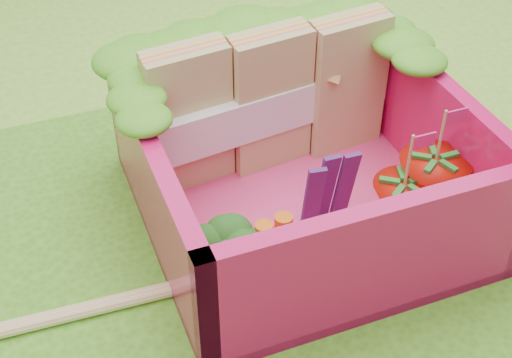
{
  "coord_description": "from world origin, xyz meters",
  "views": [
    {
      "loc": [
        -0.6,
        -1.88,
        2.12
      ],
      "look_at": [
        0.2,
        0.19,
        0.28
      ],
      "focal_mm": 50.0,
      "sensor_mm": 36.0,
      "label": 1
    }
  ],
  "objects": [
    {
      "name": "purple_wedges",
      "position": [
        0.45,
        0.03,
        0.27
      ],
      "size": [
        0.23,
        0.08,
        0.38
      ],
      "color": "#391753",
      "rests_on": "bento_floor"
    },
    {
      "name": "lettuce_ruffle",
      "position": [
        0.4,
        0.66,
        0.64
      ],
      "size": [
        1.43,
        0.77,
        0.11
      ],
      "color": "#459C1C",
      "rests_on": "bento_box"
    },
    {
      "name": "bento_box",
      "position": [
        0.4,
        0.19,
        0.31
      ],
      "size": [
        1.3,
        1.3,
        0.55
      ],
      "color": "#DA1258",
      "rests_on": "placemat"
    },
    {
      "name": "snap_peas",
      "position": [
        0.9,
        0.03,
        0.11
      ],
      "size": [
        0.31,
        0.4,
        0.05
      ],
      "color": "green",
      "rests_on": "bento_floor"
    },
    {
      "name": "bento_floor",
      "position": [
        0.4,
        0.19,
        0.06
      ],
      "size": [
        1.3,
        1.3,
        0.05
      ],
      "primitive_type": "cube",
      "color": "#EF3D80",
      "rests_on": "placemat"
    },
    {
      "name": "strawberry_right",
      "position": [
        0.87,
        -0.06,
        0.23
      ],
      "size": [
        0.29,
        0.29,
        0.53
      ],
      "color": "red",
      "rests_on": "bento_floor"
    },
    {
      "name": "sandwich_stack",
      "position": [
        0.41,
        0.54,
        0.39
      ],
      "size": [
        1.17,
        0.31,
        0.64
      ],
      "color": "tan",
      "rests_on": "bento_floor"
    },
    {
      "name": "strawberry_left",
      "position": [
        0.71,
        -0.11,
        0.21
      ],
      "size": [
        0.25,
        0.25,
        0.49
      ],
      "color": "red",
      "rests_on": "bento_floor"
    },
    {
      "name": "placemat",
      "position": [
        0.0,
        0.0,
        0.01
      ],
      "size": [
        2.6,
        2.6,
        0.03
      ],
      "primitive_type": "cube",
      "color": "#509622",
      "rests_on": "ground"
    },
    {
      "name": "ground",
      "position": [
        0.0,
        0.0,
        0.0
      ],
      "size": [
        14.0,
        14.0,
        0.0
      ],
      "primitive_type": "plane",
      "color": "#73B332",
      "rests_on": "ground"
    },
    {
      "name": "carrot_sticks",
      "position": [
        0.16,
        -0.1,
        0.2
      ],
      "size": [
        0.15,
        0.08,
        0.24
      ],
      "color": "orange",
      "rests_on": "bento_floor"
    },
    {
      "name": "broccoli",
      "position": [
        -0.02,
        -0.1,
        0.25
      ],
      "size": [
        0.33,
        0.33,
        0.25
      ],
      "color": "#61A952",
      "rests_on": "bento_floor"
    }
  ]
}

